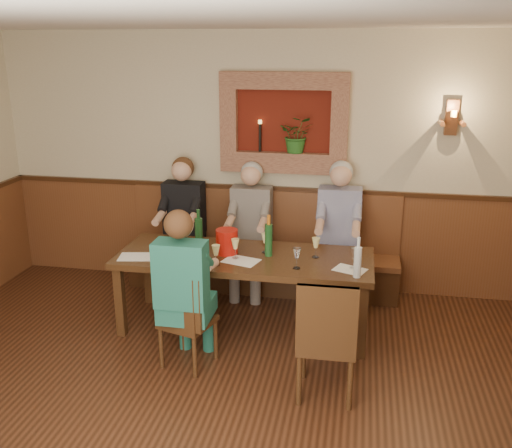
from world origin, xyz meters
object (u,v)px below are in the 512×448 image
(wine_bottle_green_a, at_px, (269,239))
(wine_bottle_green_b, at_px, (199,233))
(dining_table, at_px, (245,263))
(person_bench_right, at_px, (338,244))
(chair_near_left, at_px, (187,337))
(person_chair_front, at_px, (186,303))
(spittoon_bucket, at_px, (227,242))
(person_bench_mid, at_px, (250,240))
(chair_near_right, at_px, (326,361))
(bench, at_px, (262,261))
(person_bench_left, at_px, (183,235))
(water_bottle, at_px, (358,261))

(wine_bottle_green_a, distance_m, wine_bottle_green_b, 0.69)
(dining_table, height_order, wine_bottle_green_b, wine_bottle_green_b)
(person_bench_right, relative_size, wine_bottle_green_a, 3.77)
(chair_near_left, relative_size, wine_bottle_green_a, 2.23)
(person_chair_front, bearing_deg, spittoon_bucket, 78.15)
(wine_bottle_green_b, bearing_deg, person_bench_mid, 65.19)
(chair_near_right, bearing_deg, wine_bottle_green_b, 140.22)
(dining_table, relative_size, wine_bottle_green_a, 6.03)
(chair_near_right, relative_size, wine_bottle_green_a, 2.53)
(person_bench_mid, distance_m, person_bench_right, 0.95)
(person_bench_mid, bearing_deg, person_bench_right, -0.08)
(person_bench_right, height_order, person_chair_front, person_bench_right)
(spittoon_bucket, bearing_deg, chair_near_left, -102.52)
(dining_table, distance_m, bench, 1.01)
(person_bench_left, distance_m, spittoon_bucket, 1.11)
(bench, xyz_separation_m, water_bottle, (1.05, -1.28, 0.57))
(person_chair_front, bearing_deg, chair_near_right, -10.12)
(chair_near_left, xyz_separation_m, person_bench_right, (1.19, 1.59, 0.37))
(person_bench_right, bearing_deg, person_bench_left, 179.98)
(person_bench_left, distance_m, wine_bottle_green_b, 0.92)
(wine_bottle_green_b, xyz_separation_m, water_bottle, (1.51, -0.41, -0.02))
(chair_near_left, bearing_deg, spittoon_bucket, 93.96)
(chair_near_left, bearing_deg, wine_bottle_green_b, 114.41)
(person_bench_right, distance_m, water_bottle, 1.22)
(person_chair_front, bearing_deg, bench, 78.71)
(person_chair_front, distance_m, water_bottle, 1.49)
(bench, xyz_separation_m, person_chair_front, (-0.34, -1.72, 0.26))
(person_chair_front, xyz_separation_m, wine_bottle_green_b, (-0.12, 0.85, 0.33))
(person_bench_left, bearing_deg, wine_bottle_green_b, -61.37)
(dining_table, relative_size, person_chair_front, 1.68)
(person_chair_front, bearing_deg, person_bench_left, 108.39)
(person_bench_left, height_order, person_bench_right, person_bench_right)
(person_bench_right, xyz_separation_m, wine_bottle_green_b, (-1.30, -0.76, 0.29))
(bench, xyz_separation_m, wine_bottle_green_a, (0.22, -0.91, 0.59))
(chair_near_left, xyz_separation_m, wine_bottle_green_b, (-0.12, 0.83, 0.66))
(wine_bottle_green_a, xyz_separation_m, water_bottle, (0.83, -0.37, -0.02))
(person_bench_left, height_order, wine_bottle_green_a, person_bench_left)
(dining_table, xyz_separation_m, person_bench_mid, (-0.11, 0.84, -0.07))
(wine_bottle_green_a, bearing_deg, person_chair_front, -124.97)
(bench, height_order, person_bench_mid, person_bench_mid)
(person_chair_front, height_order, water_bottle, person_chair_front)
(person_chair_front, height_order, wine_bottle_green_a, person_chair_front)
(spittoon_bucket, relative_size, water_bottle, 0.66)
(chair_near_right, relative_size, spittoon_bucket, 4.28)
(person_chair_front, xyz_separation_m, water_bottle, (1.39, 0.44, 0.30))
(person_bench_left, bearing_deg, spittoon_bucket, -49.14)
(chair_near_left, xyz_separation_m, chair_near_right, (1.20, -0.23, 0.03))
(bench, xyz_separation_m, spittoon_bucket, (-0.18, -0.92, 0.54))
(chair_near_left, height_order, wine_bottle_green_a, wine_bottle_green_a)
(chair_near_right, xyz_separation_m, spittoon_bucket, (-1.02, 1.01, 0.57))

